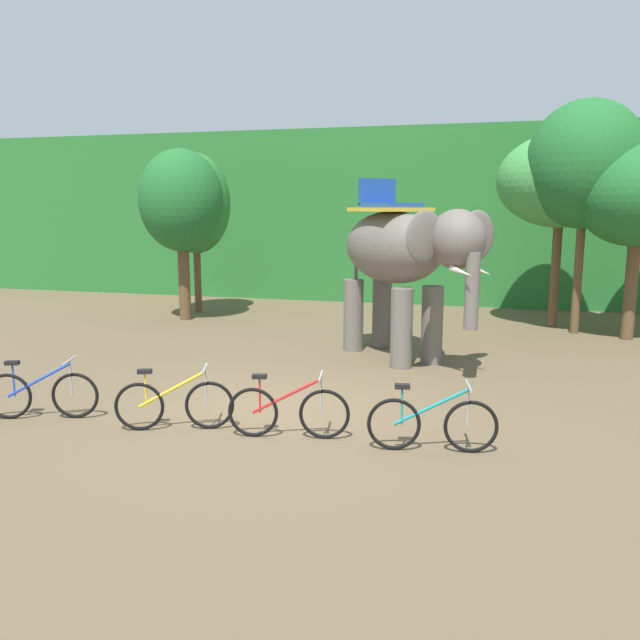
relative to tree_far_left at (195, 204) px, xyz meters
name	(u,v)px	position (x,y,z in m)	size (l,w,h in m)	color
ground_plane	(275,409)	(5.41, -8.47, -3.27)	(80.00, 80.00, 0.00)	brown
foliage_hedge	(404,215)	(5.41, 6.26, -0.40)	(36.00, 6.00, 5.75)	#28702D
tree_far_left	(195,204)	(0.00, 0.00, 0.00)	(2.09, 2.09, 4.78)	brown
tree_center_right	(181,202)	(0.21, -1.30, 0.05)	(2.33, 2.33, 4.77)	brown
tree_center	(561,181)	(10.28, 0.27, 0.57)	(3.27, 3.27, 5.08)	brown
tree_far_right	(586,165)	(10.75, -0.54, 0.92)	(2.86, 2.86, 5.77)	brown
tree_right	(639,196)	(11.90, -1.01, 0.16)	(2.85, 2.85, 4.66)	brown
elephant	(402,255)	(6.85, -4.58, -1.07)	(3.65, 3.70, 3.78)	#665E56
bike_blue	(41,394)	(2.13, -9.80, -2.89)	(1.65, 0.67, 0.92)	black
bike_yellow	(174,404)	(4.31, -9.73, -2.89)	(1.63, 0.70, 0.92)	black
bike_red	(288,411)	(6.00, -9.61, -2.89)	(1.69, 0.52, 0.92)	black
bike_teal	(432,423)	(7.98, -9.60, -2.89)	(1.69, 0.52, 0.92)	black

